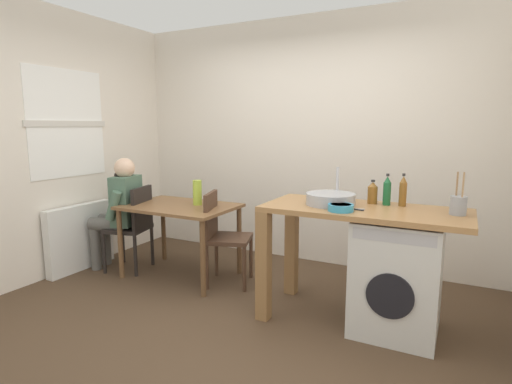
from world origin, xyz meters
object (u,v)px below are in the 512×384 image
object	(u,v)px
bottle_clear_small	(403,191)
bottle_tall_green	(373,193)
chair_opposite	(222,233)
mixing_bowl	(341,207)
washing_machine	(397,276)
chair_person_seat	(134,223)
dining_table	(180,215)
utensil_crock	(458,205)
bottle_squat_brown	(387,191)
seated_person	(119,208)
vase	(197,192)

from	to	relation	value
bottle_clear_small	bottle_tall_green	bearing A→B (deg)	-178.14
chair_opposite	mixing_bowl	bearing A→B (deg)	54.13
washing_machine	mixing_bowl	size ratio (longest dim) A/B	4.66
chair_person_seat	mixing_bowl	xyz separation A→B (m)	(2.30, -0.30, 0.44)
dining_table	chair_person_seat	world-z (taller)	chair_person_seat
bottle_tall_green	mixing_bowl	distance (m)	0.43
utensil_crock	washing_machine	bearing A→B (deg)	-171.90
bottle_squat_brown	mixing_bowl	size ratio (longest dim) A/B	1.33
seated_person	vase	world-z (taller)	seated_person
dining_table	seated_person	size ratio (longest dim) A/B	0.92
chair_opposite	mixing_bowl	world-z (taller)	mixing_bowl
chair_opposite	utensil_crock	xyz separation A→B (m)	(2.02, -0.15, 0.48)
mixing_bowl	vase	world-z (taller)	vase
bottle_clear_small	vase	world-z (taller)	bottle_clear_small
bottle_clear_small	chair_person_seat	bearing A→B (deg)	-177.66
chair_person_seat	seated_person	size ratio (longest dim) A/B	0.75
dining_table	seated_person	xyz separation A→B (m)	(-0.70, -0.12, 0.03)
bottle_squat_brown	bottle_clear_small	xyz separation A→B (m)	(0.11, 0.02, 0.00)
washing_machine	utensil_crock	bearing A→B (deg)	8.10
dining_table	bottle_tall_green	bearing A→B (deg)	0.59
seated_person	utensil_crock	bearing A→B (deg)	-104.05
chair_person_seat	seated_person	world-z (taller)	seated_person
seated_person	bottle_clear_small	distance (m)	2.85
chair_opposite	vase	world-z (taller)	vase
dining_table	washing_machine	xyz separation A→B (m)	(2.14, -0.18, -0.21)
dining_table	bottle_clear_small	world-z (taller)	bottle_clear_small
chair_opposite	bottle_tall_green	bearing A→B (deg)	71.52
seated_person	vase	xyz separation A→B (m)	(0.85, 0.22, 0.19)
vase	seated_person	bearing A→B (deg)	-165.50
chair_opposite	vase	bearing A→B (deg)	-120.72
dining_table	chair_person_seat	distance (m)	0.57
seated_person	bottle_squat_brown	xyz separation A→B (m)	(2.71, 0.13, 0.36)
dining_table	utensil_crock	bearing A→B (deg)	-2.93
vase	bottle_clear_small	bearing A→B (deg)	-2.13
chair_person_seat	bottle_tall_green	distance (m)	2.49
chair_person_seat	bottle_clear_small	size ratio (longest dim) A/B	3.58
bottle_tall_green	chair_opposite	bearing A→B (deg)	179.70
mixing_bowl	seated_person	bearing A→B (deg)	174.01
bottle_squat_brown	chair_person_seat	bearing A→B (deg)	-177.96
chair_opposite	bottle_clear_small	xyz separation A→B (m)	(1.64, -0.00, 0.53)
bottle_squat_brown	vase	xyz separation A→B (m)	(-1.85, 0.09, -0.17)
chair_person_seat	washing_machine	xyz separation A→B (m)	(2.68, -0.10, -0.08)
chair_person_seat	washing_machine	bearing A→B (deg)	-106.01
dining_table	seated_person	distance (m)	0.71
bottle_clear_small	mixing_bowl	size ratio (longest dim) A/B	1.36
chair_opposite	bottle_tall_green	distance (m)	1.50
bottle_clear_small	utensil_crock	xyz separation A→B (m)	(0.39, -0.15, -0.04)
bottle_squat_brown	bottle_clear_small	bearing A→B (deg)	8.95
washing_machine	bottle_tall_green	bearing A→B (deg)	140.78
dining_table	seated_person	world-z (taller)	seated_person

